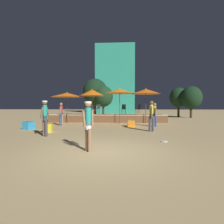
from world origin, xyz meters
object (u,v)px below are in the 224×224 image
at_px(patio_umbrella_2, 146,91).
at_px(bistro_chair_0, 86,108).
at_px(bistro_chair_2, 98,108).
at_px(background_tree_2, 103,96).
at_px(cube_seat_2, 48,128).
at_px(background_tree_3, 179,98).
at_px(person_4, 61,113).
at_px(bistro_chair_1, 124,108).
at_px(background_tree_0, 95,92).
at_px(person_0, 88,124).
at_px(cube_seat_0, 131,124).
at_px(frisbee_disc, 164,141).
at_px(person_3, 155,114).
at_px(cube_seat_1, 28,125).
at_px(person_2, 45,116).
at_px(patio_umbrella_0, 67,95).
at_px(patio_umbrella_3, 92,93).
at_px(background_tree_1, 191,98).
at_px(person_1, 151,115).
at_px(bistro_chair_3, 138,108).

height_order(patio_umbrella_2, bistro_chair_0, patio_umbrella_2).
bearing_deg(bistro_chair_2, bistro_chair_0, -101.34).
bearing_deg(background_tree_2, cube_seat_2, -96.79).
distance_m(bistro_chair_0, background_tree_3, 12.93).
distance_m(person_4, bistro_chair_0, 3.33).
xyz_separation_m(bistro_chair_1, background_tree_0, (-3.89, 8.21, 2.08)).
relative_size(person_0, bistro_chair_2, 1.84).
relative_size(cube_seat_0, frisbee_disc, 1.89).
relative_size(person_3, bistro_chair_0, 1.88).
height_order(cube_seat_0, cube_seat_1, cube_seat_1).
relative_size(person_2, background_tree_0, 0.34).
bearing_deg(cube_seat_1, patio_umbrella_0, 75.09).
xyz_separation_m(cube_seat_2, background_tree_3, (11.48, 13.52, 2.29)).
bearing_deg(person_3, person_2, 21.65).
bearing_deg(person_2, patio_umbrella_0, -50.84).
distance_m(person_4, background_tree_2, 10.85).
distance_m(patio_umbrella_2, cube_seat_0, 3.74).
relative_size(patio_umbrella_3, bistro_chair_0, 3.27).
bearing_deg(person_4, frisbee_disc, 139.39).
bearing_deg(cube_seat_1, person_2, -47.94).
relative_size(cube_seat_1, frisbee_disc, 2.47).
bearing_deg(person_4, cube_seat_2, 97.58).
relative_size(cube_seat_1, background_tree_1, 0.18).
relative_size(cube_seat_0, cube_seat_2, 1.01).
xyz_separation_m(patio_umbrella_3, cube_seat_2, (-1.60, -5.22, -2.35)).
relative_size(person_0, person_4, 0.96).
xyz_separation_m(patio_umbrella_2, bistro_chair_0, (-5.37, 1.07, -1.43)).
xyz_separation_m(patio_umbrella_3, background_tree_0, (-1.19, 9.32, 0.75)).
bearing_deg(background_tree_3, frisbee_disc, -109.42).
bearing_deg(cube_seat_0, person_1, -64.10).
height_order(person_4, background_tree_2, background_tree_2).
bearing_deg(person_3, bistro_chair_2, -59.33).
relative_size(background_tree_1, background_tree_3, 1.00).
distance_m(person_1, frisbee_disc, 3.02).
bearing_deg(background_tree_0, person_4, -94.18).
height_order(cube_seat_0, bistro_chair_0, bistro_chair_0).
bearing_deg(cube_seat_2, patio_umbrella_2, 40.59).
height_order(patio_umbrella_2, person_3, patio_umbrella_2).
relative_size(patio_umbrella_3, bistro_chair_2, 3.27).
bearing_deg(patio_umbrella_3, background_tree_2, 89.77).
distance_m(patio_umbrella_3, bistro_chair_3, 4.84).
distance_m(bistro_chair_2, background_tree_0, 7.23).
distance_m(bistro_chair_0, background_tree_1, 13.16).
xyz_separation_m(cube_seat_0, background_tree_2, (-3.16, 10.96, 2.50)).
bearing_deg(background_tree_1, bistro_chair_1, -144.84).
height_order(patio_umbrella_2, person_4, patio_umbrella_2).
distance_m(cube_seat_0, person_2, 6.07).
height_order(person_0, person_1, person_1).
bearing_deg(background_tree_3, person_0, -115.72).
bearing_deg(person_3, cube_seat_0, -10.36).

